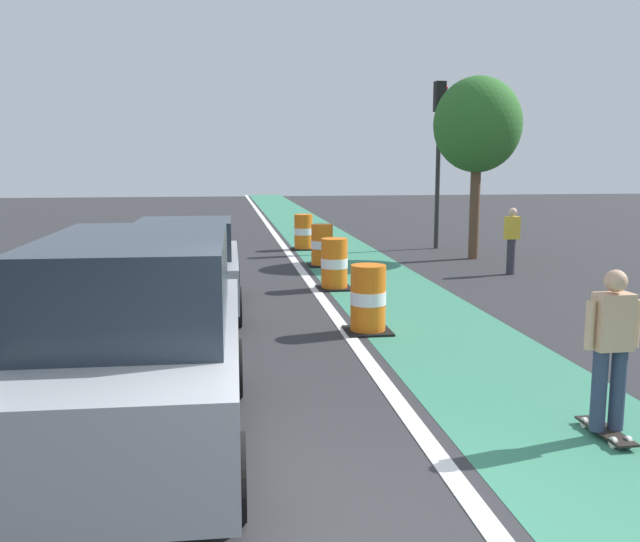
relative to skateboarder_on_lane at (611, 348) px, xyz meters
The scene contains 12 objects.
bike_lane_strip 10.39m from the skateboarder_on_lane, 91.62° to the left, with size 2.50×80.00×0.01m, color #387F60.
lane_divider_stripe 10.54m from the skateboarder_on_lane, 99.83° to the left, with size 0.20×80.00×0.01m, color silver.
skateboarder_on_lane is the anchor object (origin of this frame).
parked_suv_nearest 4.54m from the skateboarder_on_lane, behind, with size 1.99×4.64×2.04m.
parked_sedan_second 7.80m from the skateboarder_on_lane, 124.22° to the left, with size 1.96×4.12×1.70m.
traffic_barrel_front 4.79m from the skateboarder_on_lane, 107.72° to the left, with size 0.73×0.73×1.09m.
traffic_barrel_mid 8.51m from the skateboarder_on_lane, 99.33° to the left, with size 0.73×0.73×1.09m.
traffic_barrel_back 11.79m from the skateboarder_on_lane, 95.67° to the left, with size 0.73×0.73×1.09m.
traffic_barrel_far 15.24m from the skateboarder_on_lane, 94.70° to the left, with size 0.73×0.73×1.09m.
traffic_light_corner 15.40m from the skateboarder_on_lane, 78.93° to the left, with size 0.41×0.32×5.10m.
pedestrian_crossing 10.24m from the skateboarder_on_lane, 72.02° to the left, with size 0.34×0.20×1.61m.
street_tree_sidewalk 13.21m from the skateboarder_on_lane, 75.47° to the left, with size 2.40×2.40×5.00m.
Camera 1 is at (-1.04, -4.48, 2.72)m, focal length 39.18 mm.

